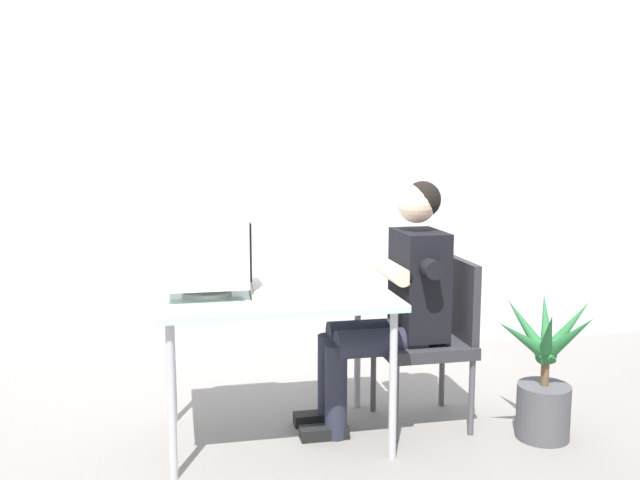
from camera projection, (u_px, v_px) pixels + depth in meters
ground_plane at (276, 438)px, 3.43m from camera, size 12.00×12.00×0.00m
wall_back at (289, 134)px, 4.62m from camera, size 8.00×0.10×3.00m
desk at (275, 305)px, 3.33m from camera, size 1.11×0.76×0.74m
crt_monitor at (207, 251)px, 3.24m from camera, size 0.39×0.36×0.38m
keyboard at (267, 288)px, 3.35m from camera, size 0.19×0.43×0.03m
office_chair at (434, 332)px, 3.57m from camera, size 0.45×0.45×0.86m
person_seated at (396, 298)px, 3.50m from camera, size 0.74×0.55×1.26m
potted_plant at (544, 377)px, 3.39m from camera, size 0.57×0.51×0.72m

